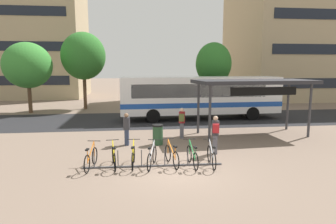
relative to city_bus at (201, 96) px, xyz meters
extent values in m
plane|color=#7A6656|center=(-3.44, -11.15, -1.78)|extent=(200.00, 200.00, 0.00)
cube|color=#232326|center=(-3.44, 0.00, -1.77)|extent=(80.00, 7.20, 0.01)
cube|color=white|center=(-0.06, 0.00, 0.07)|extent=(12.07, 2.93, 2.70)
cube|color=#1947A3|center=(-0.06, 0.00, -0.58)|extent=(12.10, 2.95, 0.36)
cube|color=black|center=(5.38, 0.17, 1.20)|extent=(1.07, 2.33, 0.40)
cube|color=black|center=(5.91, 0.19, 0.34)|extent=(0.15, 2.19, 1.40)
cube|color=black|center=(-0.40, 1.23, 0.48)|extent=(9.84, 0.37, 0.97)
cube|color=black|center=(-0.32, -1.26, 0.48)|extent=(9.84, 0.37, 0.97)
cylinder|color=black|center=(3.62, 1.27, -1.28)|extent=(1.01, 0.33, 1.00)
cylinder|color=black|center=(3.69, -1.04, -1.28)|extent=(1.01, 0.33, 1.00)
cylinder|color=black|center=(-3.82, 1.03, -1.28)|extent=(1.01, 0.33, 1.00)
cylinder|color=black|center=(-3.74, -1.27, -1.28)|extent=(1.01, 0.33, 1.00)
cube|color=#47474C|center=(-4.34, -10.53, -1.75)|extent=(5.51, 0.23, 0.06)
cylinder|color=#47474C|center=(-6.64, -10.47, -1.43)|extent=(0.04, 0.04, 0.70)
cylinder|color=#47474C|center=(-5.72, -10.50, -1.43)|extent=(0.04, 0.04, 0.70)
cylinder|color=#47474C|center=(-4.80, -10.52, -1.43)|extent=(0.04, 0.04, 0.70)
cylinder|color=#47474C|center=(-3.88, -10.55, -1.43)|extent=(0.04, 0.04, 0.70)
cylinder|color=#47474C|center=(-2.96, -10.57, -1.43)|extent=(0.04, 0.04, 0.70)
cylinder|color=#47474C|center=(-2.04, -10.59, -1.43)|extent=(0.04, 0.04, 0.70)
torus|color=black|center=(-6.68, -9.97, -1.42)|extent=(0.15, 0.70, 0.70)
torus|color=black|center=(-6.83, -10.97, -1.42)|extent=(0.15, 0.70, 0.70)
cube|color=orange|center=(-6.75, -10.45, -1.11)|extent=(0.17, 0.91, 0.58)
cylinder|color=orange|center=(-6.81, -10.88, -1.16)|extent=(0.03, 0.03, 0.55)
cube|color=black|center=(-6.81, -10.88, -0.90)|extent=(0.13, 0.23, 0.05)
cylinder|color=orange|center=(-6.68, -9.99, -1.11)|extent=(0.04, 0.04, 0.65)
cylinder|color=black|center=(-6.68, -9.99, -0.80)|extent=(0.52, 0.10, 0.03)
torus|color=black|center=(-5.95, -9.89, -1.42)|extent=(0.14, 0.70, 0.70)
torus|color=black|center=(-5.81, -10.90, -1.42)|extent=(0.14, 0.70, 0.70)
cube|color=yellow|center=(-5.88, -10.38, -1.11)|extent=(0.16, 0.92, 0.58)
cylinder|color=yellow|center=(-5.83, -10.80, -1.16)|extent=(0.03, 0.03, 0.55)
cube|color=black|center=(-5.83, -10.80, -0.90)|extent=(0.13, 0.23, 0.05)
cylinder|color=yellow|center=(-5.95, -9.91, -1.11)|extent=(0.04, 0.04, 0.65)
cylinder|color=black|center=(-5.95, -9.91, -0.80)|extent=(0.52, 0.10, 0.03)
torus|color=black|center=(-5.10, -9.89, -1.42)|extent=(0.08, 0.71, 0.70)
torus|color=black|center=(-5.15, -10.90, -1.42)|extent=(0.08, 0.71, 0.70)
cube|color=yellow|center=(-5.12, -10.37, -1.11)|extent=(0.08, 0.92, 0.58)
cylinder|color=yellow|center=(-5.14, -10.80, -1.16)|extent=(0.03, 0.03, 0.55)
cube|color=black|center=(-5.14, -10.80, -0.90)|extent=(0.11, 0.23, 0.05)
cylinder|color=yellow|center=(-5.10, -9.91, -1.11)|extent=(0.03, 0.03, 0.65)
cylinder|color=black|center=(-5.10, -9.91, -0.80)|extent=(0.52, 0.06, 0.03)
torus|color=black|center=(-4.25, -10.07, -1.42)|extent=(0.23, 0.69, 0.70)
torus|color=black|center=(-4.53, -11.05, -1.42)|extent=(0.23, 0.69, 0.70)
cube|color=#B7BABF|center=(-4.38, -10.54, -1.11)|extent=(0.27, 0.90, 0.58)
cylinder|color=#B7BABF|center=(-4.50, -10.96, -1.16)|extent=(0.04, 0.04, 0.55)
cube|color=black|center=(-4.50, -10.96, -0.90)|extent=(0.15, 0.24, 0.05)
cylinder|color=#B7BABF|center=(-4.26, -10.09, -1.11)|extent=(0.04, 0.04, 0.65)
cylinder|color=black|center=(-4.26, -10.09, -0.80)|extent=(0.51, 0.16, 0.03)
torus|color=black|center=(-3.69, -9.95, -1.42)|extent=(0.18, 0.70, 0.70)
torus|color=black|center=(-3.49, -10.95, -1.42)|extent=(0.18, 0.70, 0.70)
cube|color=orange|center=(-3.59, -10.43, -1.11)|extent=(0.21, 0.91, 0.58)
cylinder|color=orange|center=(-3.51, -10.85, -1.16)|extent=(0.04, 0.04, 0.55)
cube|color=black|center=(-3.51, -10.85, -0.90)|extent=(0.14, 0.24, 0.05)
cylinder|color=orange|center=(-3.69, -9.97, -1.11)|extent=(0.04, 0.04, 0.65)
cylinder|color=black|center=(-3.69, -9.97, -0.80)|extent=(0.52, 0.13, 0.03)
torus|color=black|center=(-2.82, -10.12, -1.42)|extent=(0.08, 0.71, 0.70)
torus|color=black|center=(-2.76, -11.13, -1.42)|extent=(0.08, 0.71, 0.70)
cube|color=#1E7F38|center=(-2.79, -10.61, -1.11)|extent=(0.09, 0.92, 0.58)
cylinder|color=#1E7F38|center=(-2.76, -11.04, -1.16)|extent=(0.03, 0.03, 0.55)
cube|color=black|center=(-2.76, -11.04, -0.90)|extent=(0.11, 0.23, 0.05)
cylinder|color=#1E7F38|center=(-2.81, -10.14, -1.11)|extent=(0.03, 0.03, 0.65)
cylinder|color=black|center=(-2.81, -10.14, -0.80)|extent=(0.52, 0.06, 0.03)
torus|color=black|center=(-1.99, -10.19, -1.42)|extent=(0.09, 0.71, 0.70)
torus|color=black|center=(-2.06, -11.21, -1.42)|extent=(0.09, 0.71, 0.70)
cube|color=#B7BABF|center=(-2.02, -10.68, -1.11)|extent=(0.10, 0.92, 0.58)
cylinder|color=#B7BABF|center=(-2.05, -11.11, -1.16)|extent=(0.03, 0.03, 0.55)
cube|color=black|center=(-2.05, -11.11, -0.90)|extent=(0.12, 0.23, 0.05)
cylinder|color=#B7BABF|center=(-1.99, -10.21, -1.11)|extent=(0.03, 0.03, 0.65)
cylinder|color=black|center=(-1.99, -10.21, -0.80)|extent=(0.52, 0.06, 0.03)
cylinder|color=#38383D|center=(-1.12, -6.94, -0.28)|extent=(0.15, 0.15, 3.00)
cylinder|color=#38383D|center=(4.72, -6.54, -0.28)|extent=(0.15, 0.15, 3.00)
cylinder|color=#38383D|center=(-1.27, -4.82, -0.28)|extent=(0.15, 0.15, 3.00)
cylinder|color=#38383D|center=(4.57, -4.42, -0.28)|extent=(0.15, 0.15, 3.00)
cube|color=#28282D|center=(1.72, -5.68, 1.33)|extent=(6.84, 3.37, 0.20)
cube|color=black|center=(1.81, -6.89, 0.88)|extent=(3.74, 0.34, 0.44)
cube|color=#2D3851|center=(-5.45, -7.12, -1.37)|extent=(0.23, 0.28, 0.81)
cylinder|color=#333338|center=(-5.45, -7.12, -0.66)|extent=(0.37, 0.37, 0.61)
sphere|color=#936B4C|center=(-5.45, -7.12, -0.25)|extent=(0.22, 0.22, 0.22)
cube|color=black|center=(-5.43, -6.86, -0.63)|extent=(0.30, 0.21, 0.40)
cube|color=#565660|center=(-2.45, -5.99, -1.34)|extent=(0.25, 0.30, 0.86)
cylinder|color=maroon|center=(-2.45, -5.99, -0.60)|extent=(0.40, 0.40, 0.62)
sphere|color=beige|center=(-2.45, -5.99, -0.18)|extent=(0.22, 0.22, 0.22)
cube|color=#56602D|center=(-2.50, -6.24, -0.57)|extent=(0.31, 0.24, 0.40)
cube|color=#565660|center=(-1.44, -9.11, -1.34)|extent=(0.25, 0.29, 0.87)
cylinder|color=#333338|center=(-1.44, -9.11, -0.57)|extent=(0.40, 0.40, 0.66)
sphere|color=tan|center=(-1.44, -9.11, -0.13)|extent=(0.22, 0.22, 0.22)
cube|color=#B21E23|center=(-1.49, -9.37, -0.54)|extent=(0.31, 0.23, 0.40)
cylinder|color=#284C2D|center=(-3.88, -7.19, -1.30)|extent=(0.52, 0.52, 0.95)
cylinder|color=black|center=(-3.88, -7.19, -0.79)|extent=(0.55, 0.55, 0.08)
cylinder|color=brown|center=(-13.99, 4.55, -0.56)|extent=(0.32, 0.32, 2.44)
ellipsoid|color=#388433|center=(-13.99, 4.55, 2.31)|extent=(4.02, 4.02, 3.87)
cylinder|color=brown|center=(2.27, 4.88, -0.48)|extent=(0.32, 0.32, 2.59)
ellipsoid|color=#2D7028|center=(2.27, 4.88, 2.47)|extent=(3.28, 3.28, 3.89)
cylinder|color=brown|center=(-9.67, 6.53, -0.22)|extent=(0.32, 0.32, 3.10)
ellipsoid|color=#2D7028|center=(-9.67, 6.53, 3.18)|extent=(4.05, 4.05, 4.37)
cube|color=tan|center=(-20.06, 19.74, 8.18)|extent=(16.67, 10.26, 19.91)
cube|color=black|center=(-20.06, 14.58, 0.61)|extent=(14.67, 0.06, 1.10)
cube|color=black|center=(-20.06, 14.58, 4.60)|extent=(14.67, 0.06, 1.10)
camera|label=1|loc=(-5.04, -21.60, 2.11)|focal=31.09mm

